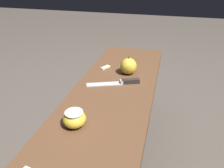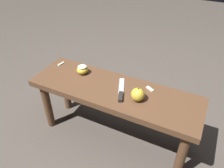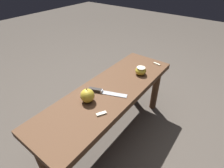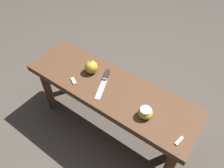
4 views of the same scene
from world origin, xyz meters
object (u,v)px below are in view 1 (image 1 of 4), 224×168
object	(u,v)px
knife	(122,82)
apple_whole	(128,66)
wooden_bench	(113,103)
apple_cut	(74,119)

from	to	relation	value
knife	apple_whole	xyz separation A→B (m)	(0.11, -0.01, 0.03)
wooden_bench	apple_whole	world-z (taller)	apple_whole
knife	apple_whole	size ratio (longest dim) A/B	2.57
knife	apple_cut	size ratio (longest dim) A/B	3.03
knife	apple_cut	distance (m)	0.34
knife	apple_cut	world-z (taller)	apple_cut
apple_whole	apple_cut	xyz separation A→B (m)	(-0.44, 0.10, -0.01)
wooden_bench	apple_whole	size ratio (longest dim) A/B	12.02
apple_cut	apple_whole	bearing A→B (deg)	-12.11
wooden_bench	apple_cut	bearing A→B (deg)	167.09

